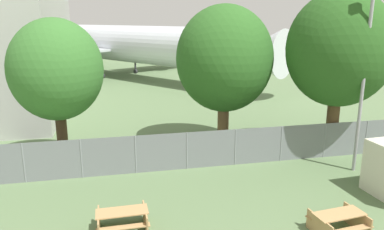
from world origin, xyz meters
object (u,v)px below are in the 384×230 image
Objects in this scene: picnic_bench_near_cabin at (122,218)px; picnic_bench_open_grass at (339,221)px; tree_near_hangar at (339,50)px; tree_behind_benches at (224,59)px; tree_left_of_cabin at (56,70)px; airplane at (125,44)px.

picnic_bench_near_cabin is 7.66m from picnic_bench_open_grass.
tree_near_hangar reaches higher than picnic_bench_near_cabin.
tree_behind_benches is at bearing 53.00° from picnic_bench_near_cabin.
tree_near_hangar is at bearing -26.33° from tree_behind_benches.
picnic_bench_open_grass is 0.24× the size of tree_behind_benches.
tree_behind_benches is (8.97, 1.27, 0.21)m from tree_left_of_cabin.
picnic_bench_near_cabin is 14.03m from tree_near_hangar.
tree_left_of_cabin is at bearing -171.93° from tree_behind_benches.
picnic_bench_near_cabin and picnic_bench_open_grass have the same top height.
tree_left_of_cabin is at bearing 174.32° from tree_near_hangar.
tree_near_hangar is 1.08× the size of tree_behind_benches.
picnic_bench_open_grass is 10.04m from tree_near_hangar.
picnic_bench_open_grass is 11.17m from tree_behind_benches.
picnic_bench_near_cabin is at bearing -127.00° from tree_behind_benches.
tree_near_hangar is at bearing -5.68° from tree_left_of_cabin.
airplane reaches higher than tree_left_of_cabin.
airplane is at bearing 98.20° from picnic_bench_open_grass.
airplane reaches higher than tree_near_hangar.
airplane is at bearing 98.71° from tree_behind_benches.
picnic_bench_near_cabin is 11.38m from tree_behind_benches.
tree_left_of_cabin is (-10.17, 8.81, 4.44)m from picnic_bench_open_grass.
airplane is 5.18× the size of tree_left_of_cabin.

